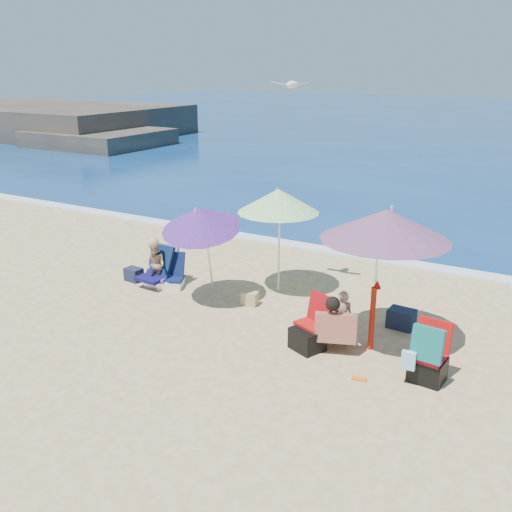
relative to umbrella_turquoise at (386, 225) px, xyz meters
The scene contains 18 objects.
ground 3.10m from the umbrella_turquoise, 159.35° to the right, with size 120.00×120.00×0.00m.
foam 5.22m from the umbrella_turquoise, 116.57° to the left, with size 120.00×0.50×0.04m.
headland 35.02m from the umbrella_turquoise, 147.26° to the left, with size 20.50×11.50×2.60m.
umbrella_turquoise is the anchor object (origin of this frame).
umbrella_striped 2.89m from the umbrella_turquoise, 153.18° to the left, with size 1.95×1.95×2.18m.
umbrella_blue 3.58m from the umbrella_turquoise, behind, with size 1.84×1.89×2.08m.
furled_umbrella 1.43m from the umbrella_turquoise, 101.42° to the right, with size 0.15×0.16×1.20m.
chair_navy 5.02m from the umbrella_turquoise, behind, with size 0.68×0.76×0.68m.
chair_rainbow 5.25m from the umbrella_turquoise, behind, with size 0.73×0.82×0.80m.
camp_chair_left 2.15m from the umbrella_turquoise, 143.91° to the right, with size 0.66×0.78×0.89m.
camp_chair_right 2.14m from the umbrella_turquoise, 37.40° to the right, with size 0.59×0.66×0.94m.
person_center 1.75m from the umbrella_turquoise, 139.28° to the right, with size 0.74×0.83×0.98m.
person_left 5.19m from the umbrella_turquoise, behind, with size 0.60×0.77×1.05m.
bag_navy_a 5.88m from the umbrella_turquoise, behind, with size 0.39×0.30×0.29m.
bag_tan 3.35m from the umbrella_turquoise, behind, with size 0.33×0.26×0.26m.
bag_navy_b 2.09m from the umbrella_turquoise, 79.16° to the left, with size 0.48×0.37×0.34m.
orange_item 2.41m from the umbrella_turquoise, 83.69° to the right, with size 0.23×0.12×0.03m.
seagull 3.47m from the umbrella_turquoise, 148.62° to the left, with size 0.81×0.38×0.14m.
Camera 1 is at (4.63, -7.62, 4.43)m, focal length 39.84 mm.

